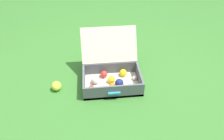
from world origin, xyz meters
The scene contains 3 objects.
ground_plane centered at (0.00, 0.00, 0.00)m, with size 16.00×16.00×0.00m, color #336B28.
open_suitcase centered at (-0.04, 0.03, 0.11)m, with size 0.55×0.58×0.45m.
stray_ball_on_grass centered at (-0.56, -0.04, 0.05)m, with size 0.09×0.09×0.09m, color #CCDB38.
Camera 1 is at (-0.20, -1.62, 1.44)m, focal length 35.35 mm.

